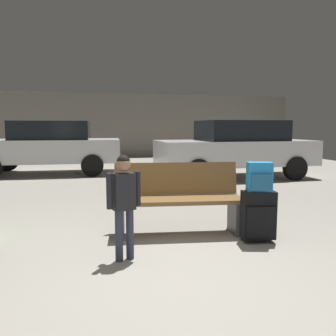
{
  "coord_description": "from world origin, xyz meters",
  "views": [
    {
      "loc": [
        -0.8,
        -2.79,
        1.35
      ],
      "look_at": [
        0.2,
        1.3,
        0.85
      ],
      "focal_mm": 37.27,
      "sensor_mm": 36.0,
      "label": 1
    }
  ],
  "objects_px": {
    "suitcase": "(258,215)",
    "parked_car_near": "(236,147)",
    "child": "(124,196)",
    "parked_car_far": "(48,146)",
    "bench": "(178,199)",
    "backpack_bright": "(259,177)"
  },
  "relations": [
    {
      "from": "child",
      "to": "parked_car_near",
      "type": "relative_size",
      "value": 0.26
    },
    {
      "from": "suitcase",
      "to": "parked_car_near",
      "type": "xyz_separation_m",
      "value": [
        1.99,
        4.94,
        0.48
      ]
    },
    {
      "from": "suitcase",
      "to": "backpack_bright",
      "type": "bearing_deg",
      "value": -160.45
    },
    {
      "from": "suitcase",
      "to": "parked_car_near",
      "type": "bearing_deg",
      "value": 68.09
    },
    {
      "from": "child",
      "to": "parked_car_near",
      "type": "bearing_deg",
      "value": 55.11
    },
    {
      "from": "backpack_bright",
      "to": "child",
      "type": "bearing_deg",
      "value": -173.13
    },
    {
      "from": "child",
      "to": "suitcase",
      "type": "bearing_deg",
      "value": 6.87
    },
    {
      "from": "bench",
      "to": "parked_car_near",
      "type": "relative_size",
      "value": 0.4
    },
    {
      "from": "suitcase",
      "to": "child",
      "type": "bearing_deg",
      "value": -173.13
    },
    {
      "from": "backpack_bright",
      "to": "parked_car_far",
      "type": "distance_m",
      "value": 7.51
    },
    {
      "from": "parked_car_near",
      "to": "parked_car_far",
      "type": "bearing_deg",
      "value": 158.24
    },
    {
      "from": "child",
      "to": "parked_car_far",
      "type": "xyz_separation_m",
      "value": [
        -1.35,
        7.1,
        0.14
      ]
    },
    {
      "from": "suitcase",
      "to": "child",
      "type": "xyz_separation_m",
      "value": [
        -1.59,
        -0.19,
        0.34
      ]
    },
    {
      "from": "suitcase",
      "to": "parked_car_far",
      "type": "relative_size",
      "value": 0.14
    },
    {
      "from": "suitcase",
      "to": "child",
      "type": "height_order",
      "value": "child"
    },
    {
      "from": "bench",
      "to": "backpack_bright",
      "type": "relative_size",
      "value": 4.87
    },
    {
      "from": "backpack_bright",
      "to": "parked_car_near",
      "type": "height_order",
      "value": "parked_car_near"
    },
    {
      "from": "suitcase",
      "to": "parked_car_far",
      "type": "xyz_separation_m",
      "value": [
        -2.94,
        6.91,
        0.48
      ]
    },
    {
      "from": "suitcase",
      "to": "parked_car_far",
      "type": "bearing_deg",
      "value": 113.05
    },
    {
      "from": "suitcase",
      "to": "bench",
      "type": "bearing_deg",
      "value": 145.37
    },
    {
      "from": "suitcase",
      "to": "parked_car_near",
      "type": "distance_m",
      "value": 5.35
    },
    {
      "from": "bench",
      "to": "parked_car_near",
      "type": "height_order",
      "value": "parked_car_near"
    }
  ]
}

